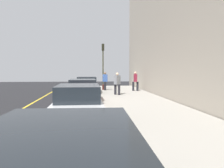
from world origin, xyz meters
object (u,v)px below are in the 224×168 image
(parked_car_white, at_px, (79,104))
(pedestrian_blue_coat, at_px, (105,80))
(pedestrian_burgundy_coat, at_px, (135,81))
(rolling_suitcase, at_px, (103,87))
(parked_car_maroon, at_px, (83,91))
(traffic_light_pole, at_px, (103,59))
(parked_car_black, at_px, (87,85))
(pedestrian_grey_coat, at_px, (117,83))

(parked_car_white, xyz_separation_m, pedestrian_blue_coat, (13.34, -1.89, 0.32))
(pedestrian_burgundy_coat, distance_m, rolling_suitcase, 3.34)
(parked_car_maroon, distance_m, traffic_light_pole, 10.04)
(parked_car_maroon, bearing_deg, traffic_light_pole, -10.89)
(parked_car_white, height_order, pedestrian_blue_coat, pedestrian_blue_coat)
(pedestrian_blue_coat, relative_size, rolling_suitcase, 1.99)
(parked_car_black, height_order, pedestrian_blue_coat, pedestrian_blue_coat)
(parked_car_black, xyz_separation_m, pedestrian_grey_coat, (-2.32, -2.42, 0.32))
(parked_car_maroon, height_order, pedestrian_blue_coat, pedestrian_blue_coat)
(parked_car_maroon, bearing_deg, pedestrian_burgundy_coat, -35.62)
(parked_car_white, height_order, rolling_suitcase, parked_car_white)
(pedestrian_grey_coat, distance_m, rolling_suitcase, 4.91)
(pedestrian_grey_coat, distance_m, pedestrian_burgundy_coat, 3.97)
(parked_car_maroon, height_order, parked_car_black, same)
(parked_car_white, bearing_deg, traffic_light_pole, -6.73)
(rolling_suitcase, bearing_deg, traffic_light_pole, -2.00)
(parked_car_white, relative_size, parked_car_black, 1.00)
(parked_car_white, xyz_separation_m, parked_car_maroon, (5.71, 0.03, -0.00))
(parked_car_white, xyz_separation_m, rolling_suitcase, (13.72, -1.75, -0.35))
(pedestrian_blue_coat, bearing_deg, parked_car_maroon, 165.81)
(pedestrian_burgundy_coat, height_order, rolling_suitcase, pedestrian_burgundy_coat)
(parked_car_white, distance_m, parked_car_maroon, 5.71)
(pedestrian_burgundy_coat, xyz_separation_m, traffic_light_pole, (2.96, 2.88, 2.18))
(parked_car_white, distance_m, rolling_suitcase, 13.84)
(parked_car_black, distance_m, pedestrian_burgundy_coat, 4.66)
(traffic_light_pole, distance_m, rolling_suitcase, 3.26)
(parked_car_black, bearing_deg, parked_car_maroon, 178.06)
(pedestrian_burgundy_coat, xyz_separation_m, rolling_suitcase, (1.43, 2.93, -0.70))
(pedestrian_grey_coat, bearing_deg, parked_car_black, 46.13)
(rolling_suitcase, bearing_deg, pedestrian_blue_coat, -159.14)
(parked_car_maroon, height_order, traffic_light_pole, traffic_light_pole)
(parked_car_black, bearing_deg, pedestrian_blue_coat, -39.87)
(pedestrian_blue_coat, height_order, pedestrian_grey_coat, same)
(parked_car_maroon, height_order, pedestrian_burgundy_coat, pedestrian_burgundy_coat)
(pedestrian_burgundy_coat, bearing_deg, parked_car_maroon, 144.38)
(rolling_suitcase, bearing_deg, pedestrian_grey_coat, -170.27)
(pedestrian_blue_coat, bearing_deg, parked_car_white, 171.92)
(parked_car_black, xyz_separation_m, pedestrian_burgundy_coat, (1.04, -4.53, 0.35))
(parked_car_white, xyz_separation_m, parked_car_black, (11.26, -0.15, 0.00))
(pedestrian_blue_coat, height_order, traffic_light_pole, traffic_light_pole)
(pedestrian_burgundy_coat, relative_size, rolling_suitcase, 2.05)
(parked_car_white, relative_size, pedestrian_burgundy_coat, 2.65)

